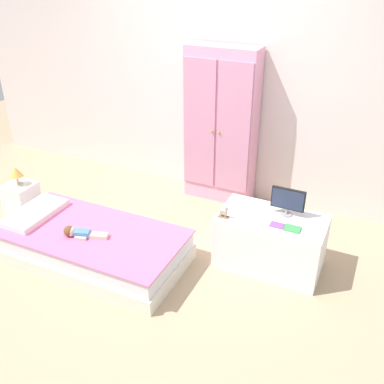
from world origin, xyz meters
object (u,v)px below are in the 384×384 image
(nightstand, at_px, (22,202))
(rocking_horse_toy, at_px, (224,212))
(tv_monitor, at_px, (288,200))
(book_purple, at_px, (277,225))
(table_lamp, at_px, (16,173))
(bed, at_px, (93,245))
(book_green, at_px, (292,229))
(wardrobe, at_px, (221,127))
(tv_stand, at_px, (270,241))
(doll, at_px, (77,233))

(nightstand, relative_size, rocking_horse_toy, 3.72)
(nightstand, height_order, tv_monitor, tv_monitor)
(tv_monitor, relative_size, book_purple, 2.50)
(table_lamp, bearing_deg, bed, -13.60)
(bed, distance_m, book_green, 1.78)
(table_lamp, xyz_separation_m, tv_monitor, (2.65, 0.43, 0.11))
(tv_monitor, xyz_separation_m, book_green, (0.10, -0.20, -0.14))
(book_purple, relative_size, book_green, 0.87)
(nightstand, bearing_deg, rocking_horse_toy, 4.21)
(bed, xyz_separation_m, book_purple, (1.54, 0.49, 0.36))
(wardrobe, bearing_deg, rocking_horse_toy, -66.48)
(nightstand, xyz_separation_m, book_green, (2.75, 0.23, 0.31))
(tv_monitor, relative_size, rocking_horse_toy, 2.65)
(wardrobe, bearing_deg, bed, -110.35)
(bed, height_order, table_lamp, table_lamp)
(bed, relative_size, rocking_horse_toy, 15.45)
(tv_stand, height_order, tv_monitor, tv_monitor)
(tv_monitor, height_order, book_purple, tv_monitor)
(doll, xyz_separation_m, rocking_horse_toy, (1.16, 0.53, 0.21))
(book_purple, distance_m, book_green, 0.13)
(doll, bearing_deg, bed, 61.14)
(table_lamp, bearing_deg, book_purple, 4.93)
(bed, xyz_separation_m, book_green, (1.67, 0.49, 0.36))
(nightstand, height_order, book_green, book_green)
(doll, distance_m, book_purple, 1.72)
(bed, xyz_separation_m, wardrobe, (0.59, 1.59, 0.70))
(wardrobe, distance_m, tv_stand, 1.45)
(doll, bearing_deg, wardrobe, 69.07)
(tv_stand, xyz_separation_m, book_green, (0.20, -0.11, 0.26))
(tv_monitor, xyz_separation_m, book_purple, (-0.02, -0.20, -0.14))
(wardrobe, relative_size, book_purple, 14.59)
(bed, xyz_separation_m, rocking_horse_toy, (1.10, 0.42, 0.40))
(table_lamp, relative_size, book_purple, 1.71)
(table_lamp, xyz_separation_m, wardrobe, (1.67, 1.33, 0.30))
(wardrobe, relative_size, book_green, 12.70)
(bed, height_order, rocking_horse_toy, rocking_horse_toy)
(tv_monitor, bearing_deg, nightstand, -170.86)
(bed, relative_size, nightstand, 4.15)
(doll, height_order, book_green, book_green)
(tv_stand, relative_size, tv_monitor, 3.16)
(tv_stand, bearing_deg, rocking_horse_toy, -154.40)
(tv_stand, bearing_deg, book_purple, -59.04)
(book_purple, bearing_deg, wardrobe, 130.78)
(tv_monitor, bearing_deg, doll, -153.92)
(book_purple, bearing_deg, doll, -159.60)
(doll, bearing_deg, book_green, 19.01)
(bed, bearing_deg, rocking_horse_toy, 21.02)
(rocking_horse_toy, bearing_deg, book_green, 6.57)
(tv_stand, xyz_separation_m, rocking_horse_toy, (-0.38, -0.18, 0.30))
(book_green, bearing_deg, book_purple, 180.00)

